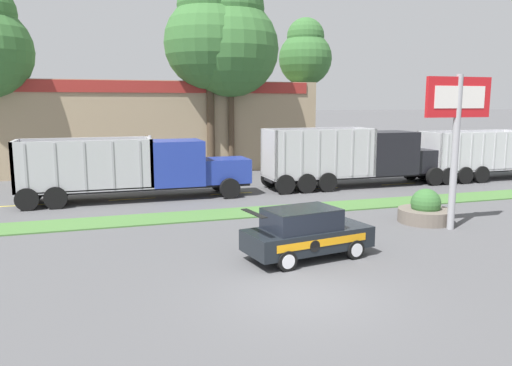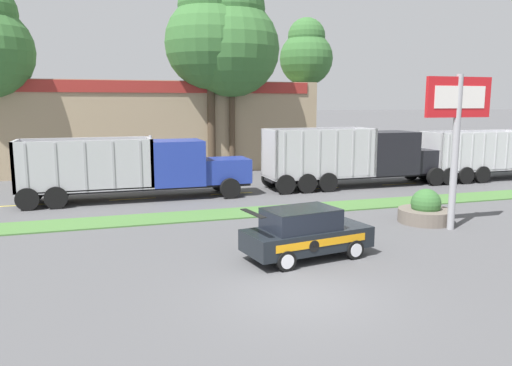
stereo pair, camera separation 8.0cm
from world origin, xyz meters
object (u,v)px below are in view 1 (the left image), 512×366
Objects in this scene: dump_truck_lead at (157,169)px; store_sign_post at (457,119)px; rally_car at (306,233)px; dump_truck_mid at (372,158)px; stone_planter at (425,211)px.

dump_truck_lead is 14.81m from store_sign_post.
rally_car is (3.35, -11.87, -0.73)m from dump_truck_lead.
dump_truck_lead is 1.93× the size of store_sign_post.
stone_planter is (-2.79, -9.12, -1.20)m from dump_truck_mid.
dump_truck_mid reaches higher than stone_planter.
stone_planter is at bearing -107.01° from dump_truck_mid.
dump_truck_mid is 5.13× the size of stone_planter.
dump_truck_lead is at bearing 135.65° from store_sign_post.
dump_truck_mid is 15.51m from rally_car.
store_sign_post is 2.69× the size of stone_planter.
dump_truck_mid is 9.61m from stone_planter.
dump_truck_mid is 2.65× the size of rally_car.
rally_car is (-9.61, -12.15, -0.84)m from dump_truck_mid.
store_sign_post reaches higher than dump_truck_mid.
stone_planter is (6.82, 3.02, -0.36)m from rally_car.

